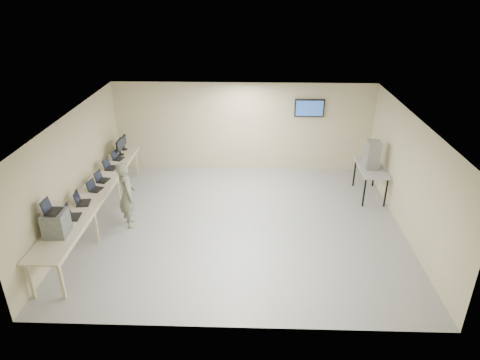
{
  "coord_description": "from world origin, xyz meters",
  "views": [
    {
      "loc": [
        0.31,
        -9.23,
        5.67
      ],
      "look_at": [
        0.0,
        0.2,
        1.15
      ],
      "focal_mm": 32.0,
      "sensor_mm": 36.0,
      "label": 1
    }
  ],
  "objects_px": {
    "equipment_box": "(56,223)",
    "soldier": "(127,195)",
    "workbench": "(94,193)",
    "side_table": "(371,170)"
  },
  "relations": [
    {
      "from": "workbench",
      "to": "side_table",
      "type": "bearing_deg",
      "value": 13.28
    },
    {
      "from": "side_table",
      "to": "soldier",
      "type": "bearing_deg",
      "value": -164.38
    },
    {
      "from": "workbench",
      "to": "side_table",
      "type": "relative_size",
      "value": 4.14
    },
    {
      "from": "workbench",
      "to": "equipment_box",
      "type": "bearing_deg",
      "value": -91.83
    },
    {
      "from": "equipment_box",
      "to": "side_table",
      "type": "bearing_deg",
      "value": 23.73
    },
    {
      "from": "workbench",
      "to": "side_table",
      "type": "height_order",
      "value": "workbench"
    },
    {
      "from": "soldier",
      "to": "equipment_box",
      "type": "bearing_deg",
      "value": 129.69
    },
    {
      "from": "equipment_box",
      "to": "soldier",
      "type": "distance_m",
      "value": 2.1
    },
    {
      "from": "equipment_box",
      "to": "workbench",
      "type": "bearing_deg",
      "value": 85.14
    },
    {
      "from": "workbench",
      "to": "soldier",
      "type": "distance_m",
      "value": 0.84
    }
  ]
}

